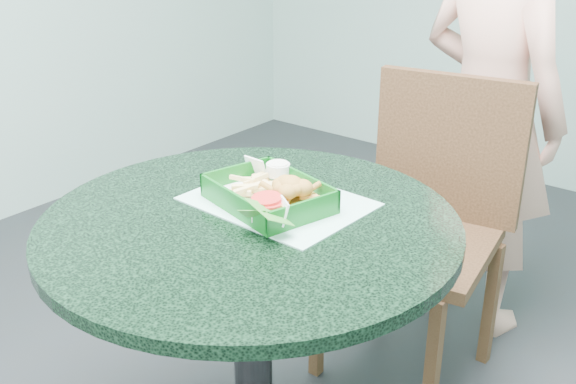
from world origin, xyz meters
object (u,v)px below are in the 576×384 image
Objects in this scene: cafe_table at (251,293)px; dining_chair at (427,209)px; diner_person at (488,112)px; sauce_ramekin at (267,176)px; food_basket at (268,207)px; crab_sandwich at (295,199)px.

cafe_table is 0.76m from dining_chair.
diner_person is 0.97m from sauce_ramekin.
cafe_table is 0.98× the size of dining_chair.
food_basket is (-0.06, -0.68, 0.23)m from dining_chair.
diner_person is at bearing 86.29° from cafe_table.
cafe_table is 1.13m from diner_person.
diner_person is at bearing 89.14° from crab_sandwich.
cafe_table is at bearing -82.37° from food_basket.
dining_chair is (0.05, 0.75, -0.05)m from cafe_table.
sauce_ramekin is (-0.08, 0.15, 0.22)m from cafe_table.
sauce_ramekin is at bearing 131.50° from food_basket.
food_basket is (-0.08, -1.03, 0.00)m from diner_person.
diner_person reaches higher than crab_sandwich.
diner_person is 1.02m from crab_sandwich.
dining_chair is at bearing 90.20° from crab_sandwich.
dining_chair is 0.61× the size of diner_person.
crab_sandwich is 0.15m from sauce_ramekin.
dining_chair reaches higher than food_basket.
dining_chair is at bearing 84.58° from food_basket.
dining_chair is 0.42m from diner_person.
food_basket is at bearing 97.63° from cafe_table.
dining_chair reaches higher than crab_sandwich.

